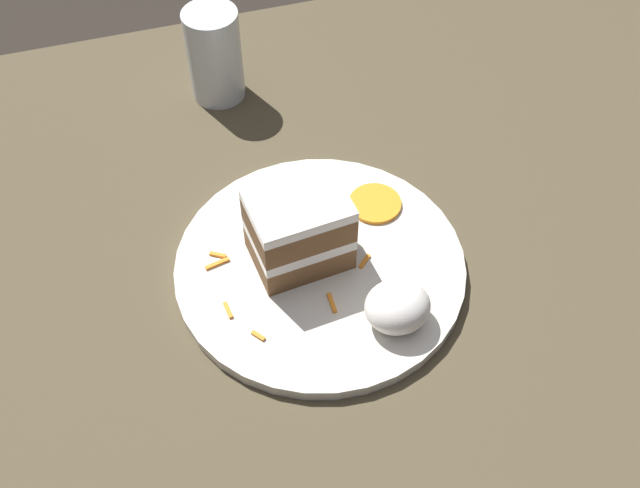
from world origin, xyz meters
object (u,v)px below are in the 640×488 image
at_px(orange_garnish, 375,204).
at_px(drinking_glass, 213,61).
at_px(plate, 320,266).
at_px(cream_dollop, 397,307).
at_px(cake_slice, 299,230).

xyz_separation_m(orange_garnish, drinking_glass, (-0.12, 0.24, 0.03)).
xyz_separation_m(plate, cream_dollop, (0.05, -0.09, 0.03)).
bearing_deg(plate, cake_slice, 141.75).
xyz_separation_m(cake_slice, cream_dollop, (0.07, -0.10, -0.02)).
relative_size(cream_dollop, drinking_glass, 0.54).
relative_size(cake_slice, drinking_glass, 0.86).
relative_size(plate, drinking_glass, 2.54).
height_order(plate, orange_garnish, orange_garnish).
relative_size(plate, cake_slice, 2.96).
height_order(cake_slice, orange_garnish, cake_slice).
bearing_deg(drinking_glass, cream_dollop, -76.79).
bearing_deg(plate, drinking_glass, 97.99).
relative_size(plate, orange_garnish, 5.22).
bearing_deg(cake_slice, cream_dollop, -152.08).
xyz_separation_m(plate, drinking_glass, (-0.04, 0.30, 0.04)).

